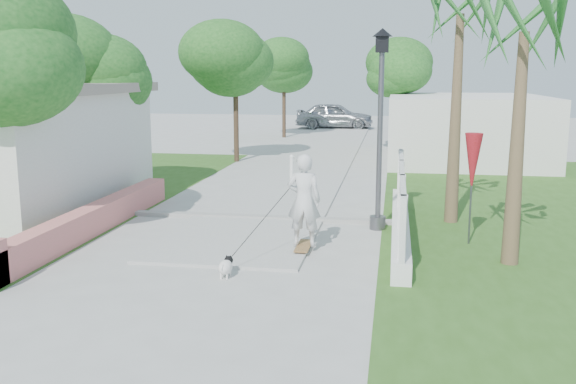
% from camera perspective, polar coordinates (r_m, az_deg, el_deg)
% --- Properties ---
extents(ground, '(90.00, 90.00, 0.00)m').
position_cam_1_polar(ground, '(10.00, -10.14, -10.07)').
color(ground, '#B7B7B2').
rests_on(ground, ground).
extents(path_strip, '(3.20, 36.00, 0.06)m').
position_cam_1_polar(path_strip, '(29.18, 3.06, 3.71)').
color(path_strip, '#B7B7B2').
rests_on(path_strip, ground).
extents(curb, '(6.50, 0.25, 0.10)m').
position_cam_1_polar(curb, '(15.53, -2.76, -2.28)').
color(curb, '#999993').
rests_on(curb, ground).
extents(grass_left, '(8.00, 20.00, 0.01)m').
position_cam_1_polar(grass_left, '(19.97, -21.51, -0.26)').
color(grass_left, '#325A1C').
rests_on(grass_left, ground).
extents(grass_right, '(8.00, 20.00, 0.01)m').
position_cam_1_polar(grass_right, '(17.56, 21.69, -1.67)').
color(grass_right, '#325A1C').
rests_on(grass_right, ground).
extents(pink_wall, '(0.45, 8.20, 0.80)m').
position_cam_1_polar(pink_wall, '(14.32, -17.93, -2.81)').
color(pink_wall, '#DE7175').
rests_on(pink_wall, ground).
extents(lattice_fence, '(0.35, 7.00, 1.50)m').
position_cam_1_polar(lattice_fence, '(14.11, 9.98, -1.68)').
color(lattice_fence, white).
rests_on(lattice_fence, ground).
extents(building_right, '(6.00, 8.00, 2.60)m').
position_cam_1_polar(building_right, '(27.03, 15.40, 5.51)').
color(building_right, silver).
rests_on(building_right, ground).
extents(street_lamp, '(0.44, 0.44, 4.44)m').
position_cam_1_polar(street_lamp, '(14.34, 8.20, 6.17)').
color(street_lamp, '#59595E').
rests_on(street_lamp, ground).
extents(bollard, '(0.14, 0.14, 1.09)m').
position_cam_1_polar(bollard, '(19.26, 0.32, 1.85)').
color(bollard, white).
rests_on(bollard, ground).
extents(patio_umbrella, '(0.36, 0.36, 2.30)m').
position_cam_1_polar(patio_umbrella, '(13.51, 16.10, 2.45)').
color(patio_umbrella, '#59595E').
rests_on(patio_umbrella, ground).
extents(tree_left_near, '(3.60, 3.60, 5.28)m').
position_cam_1_polar(tree_left_near, '(14.08, -24.19, 10.98)').
color(tree_left_near, '#4C3826').
rests_on(tree_left_near, ground).
extents(tree_left_mid, '(3.20, 3.20, 4.85)m').
position_cam_1_polar(tree_left_mid, '(19.34, -17.55, 10.07)').
color(tree_left_mid, '#4C3826').
rests_on(tree_left_mid, ground).
extents(tree_path_left, '(3.40, 3.40, 5.23)m').
position_cam_1_polar(tree_path_left, '(25.54, -4.68, 11.24)').
color(tree_path_left, '#4C3826').
rests_on(tree_path_left, ground).
extents(tree_path_right, '(3.00, 3.00, 4.79)m').
position_cam_1_polar(tree_path_right, '(28.78, 9.62, 10.40)').
color(tree_path_right, '#4C3826').
rests_on(tree_path_right, ground).
extents(tree_path_far, '(3.20, 3.20, 5.17)m').
position_cam_1_polar(tree_path_far, '(35.29, -0.34, 11.07)').
color(tree_path_far, '#4C3826').
rests_on(tree_path_far, ground).
extents(palm_far, '(1.80, 1.80, 5.30)m').
position_cam_1_polar(palm_far, '(15.39, 15.03, 13.89)').
color(palm_far, brown).
rests_on(palm_far, ground).
extents(palm_near, '(1.80, 1.80, 4.70)m').
position_cam_1_polar(palm_near, '(12.20, 20.20, 12.09)').
color(palm_near, brown).
rests_on(palm_near, ground).
extents(skateboarder, '(1.44, 2.20, 1.94)m').
position_cam_1_polar(skateboarder, '(12.13, -1.33, -2.11)').
color(skateboarder, olive).
rests_on(skateboarder, ground).
extents(dog, '(0.25, 0.52, 0.36)m').
position_cam_1_polar(dog, '(11.23, -5.53, -6.58)').
color(dog, white).
rests_on(dog, ground).
extents(parked_car, '(4.86, 1.95, 1.65)m').
position_cam_1_polar(parked_car, '(41.12, 4.15, 6.79)').
color(parked_car, '#AEAFB6').
rests_on(parked_car, ground).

